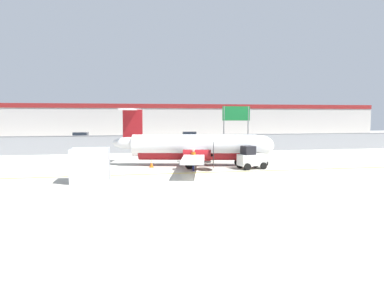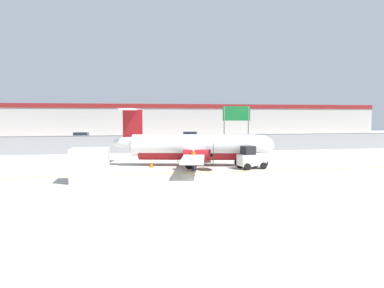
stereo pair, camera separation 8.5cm
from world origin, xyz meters
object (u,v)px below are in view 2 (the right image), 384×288
(traffic_cone_near_left, at_px, (151,164))
(traffic_cone_near_right, at_px, (189,165))
(baggage_tug, at_px, (251,158))
(parked_car_2, at_px, (191,137))
(cargo_container, at_px, (90,165))
(ground_crew_worker, at_px, (193,159))
(parked_car_3, at_px, (256,140))
(parked_car_1, at_px, (134,139))
(highway_sign, at_px, (236,117))
(parked_car_0, at_px, (82,137))
(commuter_airplane, at_px, (197,147))

(traffic_cone_near_left, bearing_deg, traffic_cone_near_right, -22.51)
(baggage_tug, xyz_separation_m, parked_car_2, (0.96, 31.39, 0.04))
(cargo_container, bearing_deg, ground_crew_worker, 27.22)
(baggage_tug, relative_size, parked_car_3, 0.58)
(parked_car_3, bearing_deg, traffic_cone_near_left, -126.70)
(parked_car_1, xyz_separation_m, parked_car_2, (9.35, 4.15, 0.00))
(baggage_tug, distance_m, parked_car_3, 22.78)
(highway_sign, bearing_deg, traffic_cone_near_right, -120.14)
(ground_crew_worker, relative_size, traffic_cone_near_left, 2.66)
(traffic_cone_near_left, distance_m, highway_sign, 19.05)
(traffic_cone_near_left, relative_size, parked_car_0, 0.15)
(commuter_airplane, bearing_deg, baggage_tug, -22.23)
(commuter_airplane, relative_size, highway_sign, 2.90)
(baggage_tug, bearing_deg, parked_car_0, 105.46)
(parked_car_3, bearing_deg, traffic_cone_near_right, -119.43)
(baggage_tug, height_order, parked_car_3, baggage_tug)
(highway_sign, bearing_deg, ground_crew_worker, -117.84)
(parked_car_2, bearing_deg, parked_car_0, -176.38)
(ground_crew_worker, bearing_deg, parked_car_1, -75.74)
(parked_car_0, bearing_deg, traffic_cone_near_right, -63.01)
(parked_car_1, relative_size, parked_car_2, 0.97)
(ground_crew_worker, xyz_separation_m, parked_car_2, (5.78, 31.55, -0.06))
(traffic_cone_near_left, relative_size, traffic_cone_near_right, 1.00)
(commuter_airplane, xyz_separation_m, parked_car_1, (-4.49, 24.44, -0.71))
(parked_car_3, bearing_deg, highway_sign, -130.00)
(commuter_airplane, relative_size, parked_car_3, 3.69)
(parked_car_1, bearing_deg, commuter_airplane, 101.60)
(parked_car_3, bearing_deg, commuter_airplane, -119.56)
(traffic_cone_near_right, bearing_deg, ground_crew_worker, -85.38)
(parked_car_2, distance_m, highway_sign, 15.35)
(highway_sign, bearing_deg, traffic_cone_near_left, -129.96)
(ground_crew_worker, xyz_separation_m, parked_car_0, (-11.48, 32.68, -0.06))
(parked_car_2, bearing_deg, commuter_airplane, -92.29)
(parked_car_2, bearing_deg, highway_sign, -70.60)
(cargo_container, bearing_deg, highway_sign, 53.24)
(traffic_cone_near_right, bearing_deg, cargo_container, -146.82)
(traffic_cone_near_right, bearing_deg, highway_sign, 59.86)
(baggage_tug, bearing_deg, traffic_cone_near_left, 151.87)
(traffic_cone_near_right, height_order, parked_car_1, parked_car_1)
(parked_car_2, bearing_deg, baggage_tug, -84.39)
(traffic_cone_near_left, height_order, parked_car_0, parked_car_0)
(commuter_airplane, height_order, parked_car_3, commuter_airplane)
(parked_car_2, bearing_deg, ground_crew_worker, -93.02)
(baggage_tug, distance_m, traffic_cone_near_left, 8.27)
(parked_car_1, relative_size, highway_sign, 0.77)
(cargo_container, height_order, traffic_cone_near_left, cargo_container)
(cargo_container, xyz_separation_m, traffic_cone_near_right, (7.47, 4.88, -0.79))
(commuter_airplane, bearing_deg, parked_car_3, 69.46)
(parked_car_0, bearing_deg, cargo_container, -76.80)
(ground_crew_worker, xyz_separation_m, parked_car_1, (-3.57, 27.40, -0.06))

